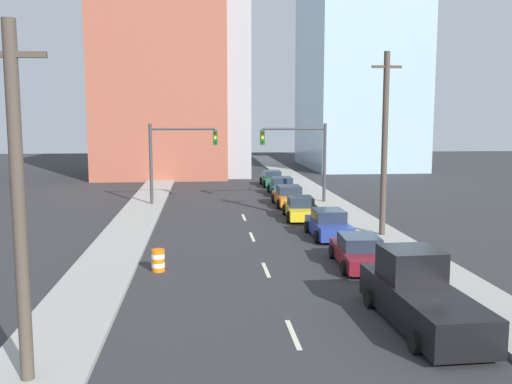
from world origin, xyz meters
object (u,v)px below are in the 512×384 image
(sedan_maroon, at_px, (359,252))
(sedan_orange, at_px, (289,196))
(utility_pole_left_near, at_px, (18,204))
(sedan_yellow, at_px, (300,209))
(pickup_truck_black, at_px, (420,296))
(sedan_teal, at_px, (282,187))
(utility_pole_right_mid, at_px, (385,144))
(traffic_signal_left, at_px, (171,152))
(traffic_barrel, at_px, (158,260))
(sedan_blue, at_px, (329,225))
(sedan_green, at_px, (272,179))
(traffic_signal_right, at_px, (305,151))

(sedan_maroon, bearing_deg, sedan_orange, 94.33)
(utility_pole_left_near, bearing_deg, sedan_yellow, 64.65)
(pickup_truck_black, height_order, sedan_maroon, pickup_truck_black)
(sedan_teal, bearing_deg, sedan_maroon, -89.90)
(utility_pole_right_mid, xyz_separation_m, pickup_truck_black, (-2.94, -12.90, -4.18))
(traffic_signal_left, xyz_separation_m, sedan_yellow, (8.55, -6.25, -3.32))
(traffic_barrel, xyz_separation_m, sedan_teal, (8.62, 23.74, 0.21))
(utility_pole_left_near, height_order, sedan_teal, utility_pole_left_near)
(sedan_orange, xyz_separation_m, sedan_teal, (0.33, 6.09, 0.00))
(utility_pole_right_mid, bearing_deg, sedan_orange, 105.69)
(traffic_barrel, bearing_deg, sedan_blue, 35.37)
(traffic_signal_left, distance_m, sedan_green, 15.18)
(traffic_signal_right, bearing_deg, utility_pole_right_mid, -80.91)
(sedan_yellow, bearing_deg, sedan_green, 92.13)
(sedan_teal, relative_size, sedan_green, 0.99)
(utility_pole_left_near, height_order, utility_pole_right_mid, utility_pole_right_mid)
(sedan_green, bearing_deg, utility_pole_right_mid, -83.24)
(traffic_signal_right, height_order, pickup_truck_black, traffic_signal_right)
(traffic_barrel, xyz_separation_m, sedan_maroon, (8.73, 0.06, 0.15))
(sedan_blue, height_order, sedan_orange, sedan_blue)
(traffic_signal_left, height_order, sedan_yellow, traffic_signal_left)
(utility_pole_left_near, distance_m, sedan_orange, 30.11)
(pickup_truck_black, height_order, sedan_teal, pickup_truck_black)
(sedan_yellow, height_order, sedan_teal, sedan_teal)
(sedan_maroon, bearing_deg, traffic_signal_right, 90.09)
(sedan_maroon, bearing_deg, sedan_blue, 92.81)
(utility_pole_right_mid, bearing_deg, sedan_teal, 99.48)
(traffic_signal_right, relative_size, sedan_green, 1.28)
(pickup_truck_black, bearing_deg, sedan_maroon, 87.58)
(pickup_truck_black, height_order, sedan_green, pickup_truck_black)
(traffic_signal_right, xyz_separation_m, sedan_teal, (-1.00, 5.47, -3.31))
(sedan_blue, bearing_deg, sedan_maroon, -90.41)
(sedan_green, bearing_deg, pickup_truck_black, -90.23)
(traffic_barrel, bearing_deg, traffic_signal_right, 62.25)
(sedan_blue, relative_size, sedan_yellow, 0.92)
(traffic_signal_right, bearing_deg, traffic_barrel, -117.75)
(sedan_green, bearing_deg, sedan_blue, -89.97)
(utility_pole_right_mid, distance_m, pickup_truck_black, 13.88)
(sedan_orange, distance_m, sedan_green, 12.45)
(utility_pole_right_mid, bearing_deg, sedan_yellow, 118.82)
(traffic_barrel, relative_size, sedan_orange, 0.20)
(sedan_maroon, distance_m, sedan_yellow, 11.97)
(traffic_signal_left, xyz_separation_m, sedan_green, (8.92, 11.83, -3.32))
(utility_pole_left_near, relative_size, sedan_maroon, 1.84)
(traffic_barrel, relative_size, sedan_maroon, 0.20)
(utility_pole_right_mid, height_order, sedan_orange, utility_pole_right_mid)
(traffic_barrel, distance_m, sedan_teal, 25.26)
(traffic_signal_left, xyz_separation_m, pickup_truck_black, (9.04, -25.38, -3.08))
(traffic_signal_right, height_order, sedan_blue, traffic_signal_right)
(traffic_barrel, xyz_separation_m, sedan_blue, (8.74, 6.20, 0.22))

